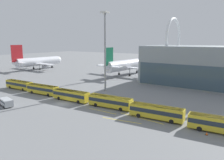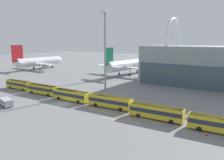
# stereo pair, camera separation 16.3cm
# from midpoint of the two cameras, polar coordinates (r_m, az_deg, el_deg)

# --- Properties ---
(ground_plane) EXTENTS (440.00, 440.00, 0.00)m
(ground_plane) POSITION_cam_midpoint_polar(r_m,az_deg,el_deg) (63.55, -12.98, -6.15)
(ground_plane) COLOR slate
(airliner_at_gate_near) EXTENTS (31.85, 34.49, 15.19)m
(airliner_at_gate_near) POSITION_cam_midpoint_polar(r_m,az_deg,el_deg) (142.48, -18.92, 4.57)
(airliner_at_gate_near) COLOR silver
(airliner_at_gate_near) RESTS_ON ground_plane
(airliner_at_gate_far) EXTENTS (35.72, 35.07, 14.48)m
(airliner_at_gate_far) POSITION_cam_midpoint_polar(r_m,az_deg,el_deg) (111.78, 3.52, 3.93)
(airliner_at_gate_far) COLOR silver
(airliner_at_gate_far) RESTS_ON ground_plane
(shuttle_bus_0) EXTENTS (12.46, 3.00, 3.08)m
(shuttle_bus_0) POSITION_cam_midpoint_polar(r_m,az_deg,el_deg) (87.19, -23.20, -1.03)
(shuttle_bus_0) COLOR gold
(shuttle_bus_0) RESTS_ON ground_plane
(shuttle_bus_1) EXTENTS (12.53, 3.40, 3.08)m
(shuttle_bus_1) POSITION_cam_midpoint_polar(r_m,az_deg,el_deg) (76.20, -17.77, -2.22)
(shuttle_bus_1) COLOR gold
(shuttle_bus_1) RESTS_ON ground_plane
(shuttle_bus_2) EXTENTS (12.48, 3.11, 3.08)m
(shuttle_bus_2) POSITION_cam_midpoint_polar(r_m,az_deg,el_deg) (65.99, -10.76, -3.81)
(shuttle_bus_2) COLOR gold
(shuttle_bus_2) RESTS_ON ground_plane
(shuttle_bus_3) EXTENTS (12.53, 3.40, 3.08)m
(shuttle_bus_3) POSITION_cam_midpoint_polar(r_m,az_deg,el_deg) (58.21, -0.59, -5.54)
(shuttle_bus_3) COLOR gold
(shuttle_bus_3) RESTS_ON ground_plane
(shuttle_bus_4) EXTENTS (12.53, 3.45, 3.08)m
(shuttle_bus_4) POSITION_cam_midpoint_polar(r_m,az_deg,el_deg) (51.10, 11.40, -8.03)
(shuttle_bus_4) COLOR gold
(shuttle_bus_4) RESTS_ON ground_plane
(shuttle_bus_5) EXTENTS (12.55, 3.60, 3.08)m
(shuttle_bus_5) POSITION_cam_midpoint_polar(r_m,az_deg,el_deg) (47.79, 26.68, -10.27)
(shuttle_bus_5) COLOR gold
(shuttle_bus_5) RESTS_ON ground_plane
(service_van_foreground) EXTENTS (5.59, 3.33, 2.05)m
(service_van_foreground) POSITION_cam_midpoint_polar(r_m,az_deg,el_deg) (66.31, -25.97, -5.16)
(service_van_foreground) COLOR #B2B7BC
(service_van_foreground) RESTS_ON ground_plane
(floodlight_mast) EXTENTS (2.38, 2.38, 27.35)m
(floodlight_mast) POSITION_cam_midpoint_polar(r_m,az_deg,el_deg) (76.31, -1.90, 9.47)
(floodlight_mast) COLOR gray
(floodlight_mast) RESTS_ON ground_plane
(lane_stripe_0) EXTENTS (9.27, 1.87, 0.01)m
(lane_stripe_0) POSITION_cam_midpoint_polar(r_m,az_deg,el_deg) (49.87, 2.34, -10.51)
(lane_stripe_0) COLOR yellow
(lane_stripe_0) RESTS_ON ground_plane
(lane_stripe_1) EXTENTS (8.65, 0.34, 0.01)m
(lane_stripe_1) POSITION_cam_midpoint_polar(r_m,az_deg,el_deg) (56.05, -2.67, -8.12)
(lane_stripe_1) COLOR yellow
(lane_stripe_1) RESTS_ON ground_plane
(lane_stripe_2) EXTENTS (11.38, 2.17, 0.01)m
(lane_stripe_2) POSITION_cam_midpoint_polar(r_m,az_deg,el_deg) (52.61, 10.14, -9.53)
(lane_stripe_2) COLOR yellow
(lane_stripe_2) RESTS_ON ground_plane
(lane_stripe_3) EXTENTS (11.68, 1.33, 0.01)m
(lane_stripe_3) POSITION_cam_midpoint_polar(r_m,az_deg,el_deg) (51.61, 7.47, -9.86)
(lane_stripe_3) COLOR yellow
(lane_stripe_3) RESTS_ON ground_plane
(lane_stripe_4) EXTENTS (7.30, 1.36, 0.01)m
(lane_stripe_4) POSITION_cam_midpoint_polar(r_m,az_deg,el_deg) (56.77, 5.27, -7.92)
(lane_stripe_4) COLOR yellow
(lane_stripe_4) RESTS_ON ground_plane
(traffic_cone_0) EXTENTS (0.54, 0.54, 0.59)m
(traffic_cone_0) POSITION_cam_midpoint_polar(r_m,az_deg,el_deg) (46.34, 23.43, -12.69)
(traffic_cone_0) COLOR black
(traffic_cone_0) RESTS_ON ground_plane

